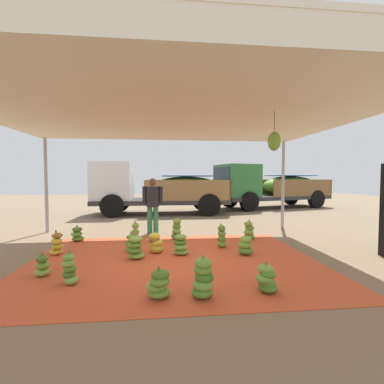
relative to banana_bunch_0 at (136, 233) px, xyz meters
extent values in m
plane|color=#7F6B51|center=(0.94, 1.21, -0.23)|extent=(40.00, 40.00, 0.00)
cube|color=#D1512D|center=(0.94, -1.79, -0.23)|extent=(5.76, 4.54, 0.01)
cylinder|color=#9EA0A5|center=(-2.86, 1.51, 1.23)|extent=(0.10, 0.10, 2.92)
cylinder|color=#9EA0A5|center=(4.74, 1.51, 1.23)|extent=(0.10, 0.10, 2.92)
cube|color=beige|center=(0.94, -1.79, 2.72)|extent=(8.00, 7.00, 0.06)
cube|color=beige|center=(0.94, -5.26, 2.55)|extent=(8.00, 0.04, 0.28)
cylinder|color=#4C422D|center=(2.79, -2.36, 2.51)|extent=(0.01, 0.01, 0.36)
ellipsoid|color=#6B9E38|center=(2.79, -2.36, 2.13)|extent=(0.24, 0.24, 0.36)
ellipsoid|color=#518428|center=(0.02, -0.01, -0.14)|extent=(0.33, 0.33, 0.16)
ellipsoid|color=#75A83D|center=(-0.01, 0.01, 0.02)|extent=(0.30, 0.30, 0.16)
ellipsoid|color=#75A83D|center=(-0.01, 0.01, 0.18)|extent=(0.27, 0.27, 0.16)
cylinder|color=olive|center=(-0.01, -0.02, 0.24)|extent=(0.04, 0.04, 0.12)
ellipsoid|color=#518428|center=(1.27, -3.57, -0.14)|extent=(0.43, 0.43, 0.16)
ellipsoid|color=#6B9E38|center=(1.28, -3.57, -0.04)|extent=(0.41, 0.41, 0.16)
ellipsoid|color=#477523|center=(1.31, -3.54, 0.06)|extent=(0.29, 0.29, 0.16)
ellipsoid|color=#60932D|center=(1.29, -3.53, 0.16)|extent=(0.37, 0.37, 0.16)
ellipsoid|color=#6B9E38|center=(1.29, -3.54, 0.26)|extent=(0.35, 0.35, 0.16)
cylinder|color=olive|center=(1.28, -3.55, 0.32)|extent=(0.04, 0.04, 0.12)
ellipsoid|color=#518428|center=(0.01, -1.05, -0.16)|extent=(0.30, 0.30, 0.12)
ellipsoid|color=#518428|center=(-0.01, -1.09, -0.02)|extent=(0.32, 0.32, 0.12)
ellipsoid|color=#60932D|center=(0.01, -1.09, 0.12)|extent=(0.30, 0.30, 0.12)
cylinder|color=olive|center=(0.01, -1.06, 0.18)|extent=(0.04, 0.04, 0.12)
ellipsoid|color=#60932D|center=(2.13, -0.90, -0.14)|extent=(0.30, 0.30, 0.17)
ellipsoid|color=#518428|center=(2.13, -0.90, -0.01)|extent=(0.27, 0.27, 0.17)
ellipsoid|color=#6B9E38|center=(2.13, -0.88, 0.11)|extent=(0.26, 0.26, 0.17)
ellipsoid|color=#518428|center=(2.12, -0.89, 0.23)|extent=(0.22, 0.22, 0.17)
cylinder|color=olive|center=(2.11, -0.87, 0.29)|extent=(0.04, 0.04, 0.12)
ellipsoid|color=#60932D|center=(3.08, -0.09, -0.15)|extent=(0.41, 0.41, 0.15)
ellipsoid|color=#75A83D|center=(3.06, -0.10, -0.04)|extent=(0.29, 0.29, 0.15)
ellipsoid|color=#60932D|center=(3.09, -0.05, 0.07)|extent=(0.36, 0.36, 0.15)
ellipsoid|color=#75A83D|center=(3.06, -0.05, 0.19)|extent=(0.34, 0.34, 0.15)
cylinder|color=olive|center=(3.08, -0.07, 0.25)|extent=(0.04, 0.04, 0.12)
ellipsoid|color=#518428|center=(1.07, 0.10, -0.13)|extent=(0.37, 0.37, 0.18)
ellipsoid|color=#6B9E38|center=(1.09, 0.07, 0.00)|extent=(0.34, 0.34, 0.18)
ellipsoid|color=#518428|center=(1.09, 0.10, 0.13)|extent=(0.29, 0.29, 0.18)
ellipsoid|color=#6B9E38|center=(1.10, 0.10, 0.26)|extent=(0.28, 0.28, 0.18)
cylinder|color=olive|center=(1.09, 0.08, 0.32)|extent=(0.04, 0.04, 0.12)
ellipsoid|color=gold|center=(-1.61, -1.12, -0.16)|extent=(0.38, 0.38, 0.12)
ellipsoid|color=gold|center=(-1.57, -1.15, -0.04)|extent=(0.35, 0.35, 0.12)
ellipsoid|color=gold|center=(-1.58, -1.15, 0.08)|extent=(0.33, 0.33, 0.12)
ellipsoid|color=#996628|center=(-1.57, -1.13, 0.20)|extent=(0.26, 0.26, 0.12)
cylinder|color=olive|center=(-1.59, -1.15, 0.26)|extent=(0.04, 0.04, 0.12)
ellipsoid|color=#518428|center=(2.52, -1.55, -0.13)|extent=(0.46, 0.46, 0.18)
ellipsoid|color=#60932D|center=(2.50, -1.55, -0.02)|extent=(0.38, 0.38, 0.18)
ellipsoid|color=#75A83D|center=(2.53, -1.53, 0.10)|extent=(0.29, 0.29, 0.18)
cylinder|color=olive|center=(2.51, -1.55, 0.16)|extent=(0.04, 0.04, 0.12)
ellipsoid|color=#75A83D|center=(-0.71, -2.88, -0.16)|extent=(0.31, 0.31, 0.12)
ellipsoid|color=#477523|center=(-0.76, -2.83, -0.07)|extent=(0.28, 0.28, 0.12)
ellipsoid|color=#518428|center=(-0.74, -2.85, 0.02)|extent=(0.27, 0.27, 0.12)
ellipsoid|color=#75A83D|center=(-0.75, -2.87, 0.11)|extent=(0.24, 0.24, 0.12)
ellipsoid|color=#75A83D|center=(-0.76, -2.84, 0.19)|extent=(0.26, 0.26, 0.12)
cylinder|color=olive|center=(-0.74, -2.86, 0.25)|extent=(0.04, 0.04, 0.12)
ellipsoid|color=#518428|center=(-1.53, 0.16, -0.16)|extent=(0.32, 0.32, 0.13)
ellipsoid|color=#6B9E38|center=(-1.56, 0.16, -0.04)|extent=(0.31, 0.31, 0.13)
ellipsoid|color=#477523|center=(-1.56, 0.18, 0.08)|extent=(0.35, 0.35, 0.13)
cylinder|color=olive|center=(-1.56, 0.16, 0.14)|extent=(0.04, 0.04, 0.12)
ellipsoid|color=#477523|center=(2.26, -3.49, -0.15)|extent=(0.28, 0.28, 0.14)
ellipsoid|color=#518428|center=(2.25, -3.45, -0.09)|extent=(0.34, 0.34, 0.14)
ellipsoid|color=#6B9E38|center=(2.21, -3.48, -0.02)|extent=(0.29, 0.29, 0.14)
ellipsoid|color=#518428|center=(2.26, -3.48, 0.04)|extent=(0.33, 0.33, 0.14)
ellipsoid|color=#75A83D|center=(2.23, -3.44, 0.11)|extent=(0.27, 0.27, 0.14)
cylinder|color=olive|center=(2.23, -3.47, 0.17)|extent=(0.04, 0.04, 0.12)
ellipsoid|color=#75A83D|center=(1.11, -1.39, -0.16)|extent=(0.46, 0.46, 0.13)
ellipsoid|color=#75A83D|center=(1.10, -1.42, -0.05)|extent=(0.36, 0.36, 0.13)
ellipsoid|color=#518428|center=(1.09, -1.38, 0.05)|extent=(0.41, 0.41, 0.13)
ellipsoid|color=#6B9E38|center=(1.10, -1.40, 0.16)|extent=(0.28, 0.28, 0.13)
cylinder|color=olive|center=(1.09, -1.40, 0.22)|extent=(0.04, 0.04, 0.12)
ellipsoid|color=#75A83D|center=(-1.32, -2.46, -0.16)|extent=(0.26, 0.26, 0.13)
ellipsoid|color=#60932D|center=(-1.32, -2.45, -0.04)|extent=(0.23, 0.23, 0.13)
ellipsoid|color=#477523|center=(-1.33, -2.45, 0.07)|extent=(0.26, 0.26, 0.13)
cylinder|color=olive|center=(-1.33, -2.45, 0.13)|extent=(0.04, 0.04, 0.12)
ellipsoid|color=gold|center=(0.58, -1.20, -0.14)|extent=(0.32, 0.32, 0.17)
ellipsoid|color=gold|center=(0.56, -1.16, -0.07)|extent=(0.32, 0.32, 0.17)
ellipsoid|color=gold|center=(0.58, -1.20, 0.00)|extent=(0.38, 0.38, 0.17)
ellipsoid|color=#996628|center=(0.53, -1.19, 0.07)|extent=(0.36, 0.36, 0.17)
ellipsoid|color=gold|center=(0.53, -1.19, 0.14)|extent=(0.26, 0.26, 0.17)
cylinder|color=olive|center=(0.55, -1.18, 0.20)|extent=(0.04, 0.04, 0.12)
ellipsoid|color=#60932D|center=(0.68, -3.50, -0.15)|extent=(0.37, 0.37, 0.14)
ellipsoid|color=#6B9E38|center=(0.64, -3.49, -0.07)|extent=(0.31, 0.31, 0.14)
ellipsoid|color=#60932D|center=(0.68, -3.53, 0.02)|extent=(0.31, 0.31, 0.14)
ellipsoid|color=#477523|center=(0.69, -3.50, 0.10)|extent=(0.36, 0.36, 0.14)
cylinder|color=olive|center=(0.67, -3.51, 0.16)|extent=(0.04, 0.04, 0.12)
ellipsoid|color=#75A83D|center=(0.18, -1.61, -0.15)|extent=(0.39, 0.39, 0.14)
ellipsoid|color=#518428|center=(0.13, -1.63, -0.04)|extent=(0.38, 0.38, 0.14)
ellipsoid|color=#60932D|center=(0.14, -1.62, 0.07)|extent=(0.41, 0.41, 0.14)
ellipsoid|color=#75A83D|center=(0.17, -1.63, 0.18)|extent=(0.38, 0.38, 0.14)
cylinder|color=olive|center=(0.15, -1.61, 0.24)|extent=(0.04, 0.04, 0.12)
cube|color=#2D2D2D|center=(0.63, 5.55, 0.37)|extent=(6.17, 2.26, 0.20)
cube|color=silver|center=(-1.58, 5.54, 1.32)|extent=(1.74, 2.05, 1.70)
cube|color=#232D38|center=(-2.46, 5.53, 1.66)|extent=(0.04, 1.78, 0.75)
cube|color=olive|center=(1.81, 4.49, 0.92)|extent=(3.82, 0.10, 0.90)
cube|color=olive|center=(1.80, 6.63, 0.92)|extent=(3.82, 0.10, 0.90)
cube|color=olive|center=(3.67, 5.57, 0.92)|extent=(0.09, 2.22, 0.90)
ellipsoid|color=#75A83D|center=(1.80, 5.56, 1.00)|extent=(3.37, 1.89, 1.06)
cube|color=#19569E|center=(1.80, 5.56, 1.55)|extent=(2.30, 1.70, 0.04)
cylinder|color=black|center=(-1.45, 4.53, 0.27)|extent=(1.00, 0.29, 1.00)
cylinder|color=black|center=(-1.47, 6.55, 0.27)|extent=(1.00, 0.29, 1.00)
cylinder|color=black|center=(2.73, 4.55, 0.27)|extent=(1.00, 0.29, 1.00)
cylinder|color=black|center=(2.72, 6.57, 0.27)|extent=(1.00, 0.29, 1.00)
cube|color=#2D2D2D|center=(6.90, 7.56, 0.37)|extent=(6.88, 3.89, 0.20)
cube|color=#2D6B33|center=(4.64, 6.93, 1.32)|extent=(2.31, 2.46, 1.70)
cube|color=#232D38|center=(3.75, 6.69, 1.66)|extent=(0.50, 1.73, 0.75)
cube|color=brown|center=(8.38, 6.85, 0.92)|extent=(3.92, 1.15, 0.90)
cube|color=brown|center=(7.81, 8.93, 0.92)|extent=(3.92, 1.15, 0.90)
cube|color=brown|center=(10.00, 8.42, 0.92)|extent=(0.67, 2.17, 0.90)
ellipsoid|color=#75A83D|center=(8.09, 7.89, 1.02)|extent=(3.93, 2.75, 1.11)
cube|color=#19569E|center=(8.09, 7.89, 1.60)|extent=(2.79, 2.28, 0.04)
cylinder|color=black|center=(5.04, 5.99, 0.27)|extent=(1.04, 0.54, 1.00)
cylinder|color=black|center=(4.49, 7.95, 0.27)|extent=(1.04, 0.54, 1.00)
cylinder|color=black|center=(9.31, 7.17, 0.27)|extent=(1.04, 0.54, 1.00)
cylinder|color=black|center=(8.76, 9.13, 0.27)|extent=(1.04, 0.54, 1.00)
cylinder|color=#337A4C|center=(0.32, 1.02, 0.18)|extent=(0.15, 0.15, 0.82)
cylinder|color=#337A4C|center=(0.50, 1.02, 0.18)|extent=(0.15, 0.15, 0.82)
cylinder|color=#26262D|center=(0.41, 1.02, 0.89)|extent=(0.38, 0.38, 0.61)
cylinder|color=#26262D|center=(0.16, 1.02, 0.93)|extent=(0.12, 0.12, 0.55)
cylinder|color=#26262D|center=(0.65, 1.02, 0.93)|extent=(0.12, 0.12, 0.55)
sphere|color=brown|center=(0.41, 1.02, 1.33)|extent=(0.22, 0.22, 0.22)
camera|label=1|loc=(0.75, -7.24, 1.45)|focal=25.33mm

